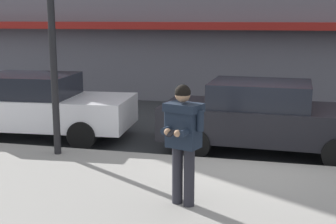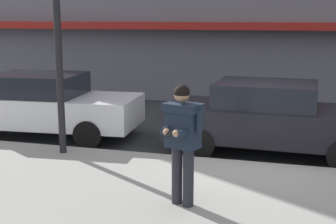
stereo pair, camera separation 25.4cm
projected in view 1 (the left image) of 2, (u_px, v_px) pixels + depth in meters
ground_plane at (251, 164)px, 9.31m from camera, size 80.00×80.00×0.00m
curb_paint_line at (303, 167)px, 9.12m from camera, size 28.00×0.12×0.01m
parked_sedan_near at (37, 105)px, 11.26m from camera, size 4.62×2.18×1.54m
parked_sedan_mid at (266, 117)px, 9.98m from camera, size 4.56×2.05×1.54m
man_texting_on_phone at (183, 132)px, 6.74m from camera, size 0.62×0.65×1.81m
street_lamp_post at (51, 3)px, 8.96m from camera, size 0.36×0.36×4.88m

